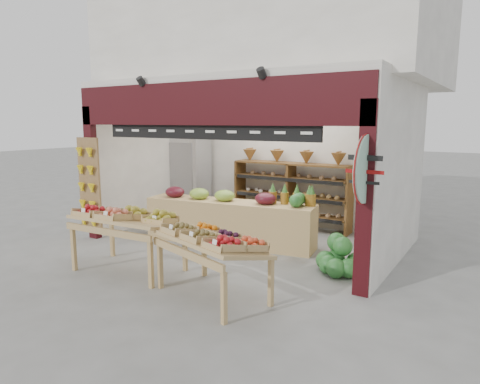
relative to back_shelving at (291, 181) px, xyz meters
name	(u,v)px	position (x,y,z in m)	size (l,w,h in m)	color
ground	(235,246)	(-0.23, -1.93, -1.05)	(60.00, 60.00, 0.00)	slate
shop_structure	(277,46)	(-0.23, -0.32, 2.87)	(6.36, 5.12, 5.40)	white
banana_board	(88,185)	(-2.96, -3.11, 0.07)	(0.60, 0.15, 1.80)	olive
gift_sign	(365,169)	(2.52, -3.08, 0.70)	(0.04, 0.93, 0.92)	#A4CEB6
back_shelving	(291,181)	(0.00, 0.00, 0.00)	(2.74, 0.45, 1.72)	brown
refrigerator	(191,177)	(-2.63, -0.29, -0.06)	(0.77, 0.77, 1.98)	silver
cardboard_stack	(222,219)	(-1.17, -1.01, -0.82)	(0.97, 0.70, 0.63)	beige
mid_counter	(229,220)	(-0.43, -1.85, -0.59)	(3.42, 1.19, 1.06)	tan
display_table_left	(124,219)	(-1.02, -3.98, -0.22)	(1.75, 1.06, 1.07)	tan
display_table_right	(212,240)	(0.83, -4.13, -0.26)	(1.77, 1.30, 1.01)	tan
watermelon_pile	(341,259)	(1.98, -2.29, -0.83)	(0.80, 0.77, 0.59)	#1C5420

